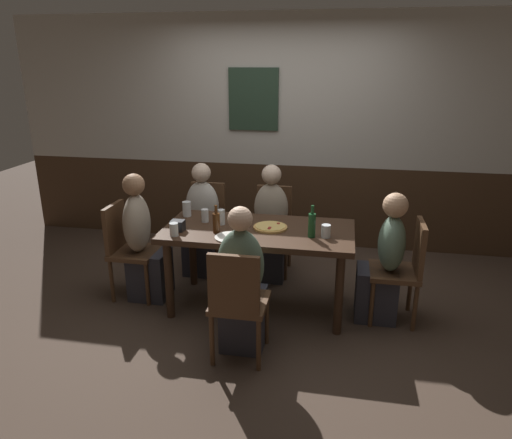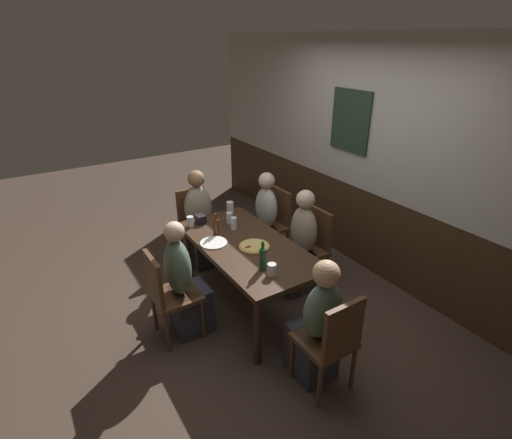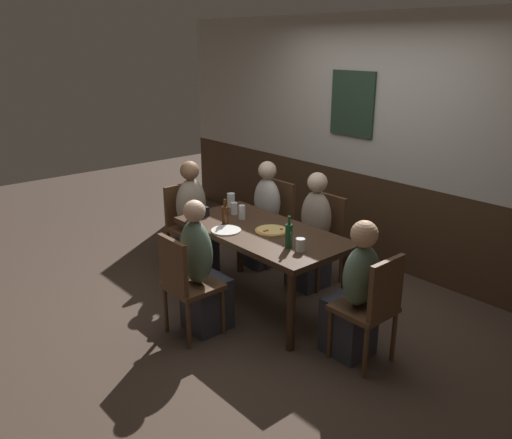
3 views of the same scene
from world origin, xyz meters
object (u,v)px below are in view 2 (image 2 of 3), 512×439
at_px(chair_left_far, 274,221).
at_px(person_head_west, 201,226).
at_px(person_mid_near, 185,288).
at_px(person_left_far, 263,225).
at_px(beer_bottle_brown, 216,226).
at_px(highball_clear, 272,270).
at_px(beer_bottle_green, 263,258).
at_px(tumbler_water, 234,224).
at_px(beer_glass_half, 230,209).
at_px(chair_mid_far, 311,244).
at_px(plate_white_large, 214,243).
at_px(beer_glass_tall, 229,218).
at_px(dining_table, 247,252).
at_px(condiment_caddy, 200,219).
at_px(pint_glass_amber, 190,222).
at_px(chair_mid_near, 168,292).
at_px(person_head_east, 317,329).
at_px(pizza, 254,246).
at_px(chair_head_east, 331,339).
at_px(person_mid_far, 299,249).

bearing_deg(chair_left_far, person_head_west, -113.22).
xyz_separation_m(person_head_west, person_mid_near, (1.06, -0.66, -0.01)).
height_order(person_left_far, beer_bottle_brown, person_left_far).
distance_m(person_left_far, highball_clear, 1.52).
bearing_deg(highball_clear, person_mid_near, -135.96).
bearing_deg(beer_bottle_green, chair_left_far, 141.31).
bearing_deg(highball_clear, tumbler_water, 170.52).
bearing_deg(beer_glass_half, chair_mid_far, 40.62).
relative_size(highball_clear, plate_white_large, 0.40).
bearing_deg(beer_glass_tall, tumbler_water, -12.00).
distance_m(dining_table, condiment_caddy, 0.69).
bearing_deg(pint_glass_amber, beer_glass_tall, 68.47).
relative_size(chair_mid_near, person_head_east, 0.79).
height_order(person_left_far, person_mid_near, person_mid_near).
relative_size(person_head_west, tumbler_water, 8.74).
distance_m(pizza, highball_clear, 0.49).
relative_size(chair_mid_far, condiment_caddy, 8.00).
xyz_separation_m(chair_mid_near, pint_glass_amber, (-0.65, 0.52, 0.29)).
distance_m(person_mid_near, beer_bottle_green, 0.80).
relative_size(chair_left_far, person_left_far, 0.78).
relative_size(chair_mid_far, chair_head_east, 1.00).
relative_size(chair_mid_far, beer_bottle_green, 3.29).
xyz_separation_m(beer_glass_tall, pint_glass_amber, (-0.15, -0.38, -0.00)).
distance_m(person_mid_near, plate_white_large, 0.51).
bearing_deg(tumbler_water, person_head_east, -2.10).
bearing_deg(plate_white_large, beer_glass_half, 138.15).
distance_m(chair_mid_far, plate_white_large, 1.12).
relative_size(chair_head_east, pizza, 3.03).
relative_size(chair_left_far, beer_glass_tall, 7.53).
height_order(chair_mid_near, pint_glass_amber, chair_mid_near).
height_order(chair_left_far, pint_glass_amber, chair_left_far).
bearing_deg(highball_clear, pint_glass_amber, -170.93).
height_order(chair_mid_far, chair_mid_near, same).
bearing_deg(tumbler_water, person_left_far, 121.66).
bearing_deg(pizza, tumbler_water, 176.77).
xyz_separation_m(pizza, highball_clear, (0.48, -0.13, 0.03)).
distance_m(person_head_west, beer_bottle_brown, 0.82).
relative_size(person_head_west, condiment_caddy, 10.64).
xyz_separation_m(chair_mid_far, tumbler_water, (-0.34, -0.77, 0.30)).
xyz_separation_m(person_head_west, condiment_caddy, (0.40, -0.17, 0.29)).
relative_size(chair_mid_far, person_mid_far, 0.77).
height_order(chair_left_far, condiment_caddy, chair_left_far).
bearing_deg(person_head_west, person_mid_far, 31.74).
relative_size(pizza, beer_glass_half, 2.10).
height_order(dining_table, chair_mid_near, chair_mid_near).
bearing_deg(dining_table, person_head_east, 0.00).
relative_size(person_left_far, tumbler_water, 8.46).
height_order(person_left_far, person_head_west, person_head_west).
relative_size(person_mid_near, tumbler_water, 8.58).
bearing_deg(person_head_west, beer_bottle_brown, -11.86).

